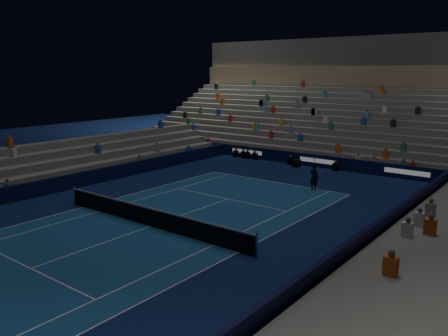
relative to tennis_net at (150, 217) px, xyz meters
name	(u,v)px	position (x,y,z in m)	size (l,w,h in m)	color
ground	(151,226)	(0.00, 0.00, -0.50)	(90.00, 90.00, 0.00)	#0C1948
court_surface	(151,226)	(0.00, 0.00, -0.50)	(10.97, 23.77, 0.01)	navy
sponsor_barrier_far	(318,161)	(0.00, 18.50, 0.00)	(44.00, 0.25, 1.00)	black
sponsor_barrier_east	(331,266)	(9.70, 0.00, 0.00)	(0.25, 37.00, 1.00)	black
sponsor_barrier_west	(43,187)	(-9.70, 0.00, 0.00)	(0.25, 37.00, 1.00)	#081233
grandstand_main	(364,117)	(0.00, 27.90, 2.87)	(44.00, 15.20, 11.20)	slate
grandstand_east	(430,282)	(13.17, 0.00, 0.41)	(5.00, 37.00, 2.50)	slate
grandstand_west	(14,174)	(-13.17, 0.00, 0.41)	(5.00, 37.00, 2.50)	slate
tennis_net	(150,217)	(0.00, 0.00, 0.00)	(12.90, 0.10, 1.10)	#B2B2B7
tennis_player	(314,177)	(3.08, 11.65, 0.37)	(0.64, 0.42, 1.74)	black
broadcast_camera	(297,163)	(-1.42, 17.44, -0.19)	(0.54, 0.95, 0.61)	black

